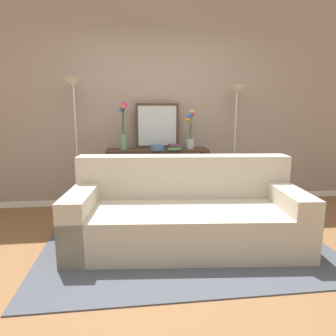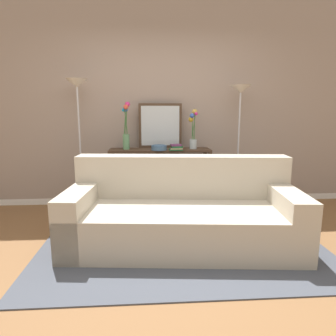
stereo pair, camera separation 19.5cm
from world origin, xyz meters
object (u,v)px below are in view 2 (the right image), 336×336
wall_mirror (160,126)px  vase_short_flowers (193,131)px  book_stack (176,147)px  book_row_under_console (131,204)px  vase_tall_flowers (126,129)px  floor_lamp_right (240,113)px  floor_lamp_left (78,109)px  console_table (160,168)px  couch (182,215)px  fruit_bowl (159,148)px

wall_mirror → vase_short_flowers: (0.45, -0.14, -0.07)m
wall_mirror → vase_short_flowers: 0.47m
book_stack → book_row_under_console: 1.04m
book_row_under_console → vase_tall_flowers: bearing=165.4°
vase_tall_flowers → book_row_under_console: bearing=-14.6°
wall_mirror → book_stack: (0.20, -0.27, -0.28)m
floor_lamp_right → vase_tall_flowers: (-1.55, 0.05, -0.21)m
floor_lamp_right → book_row_under_console: size_ratio=5.42×
floor_lamp_left → wall_mirror: size_ratio=2.85×
console_table → vase_tall_flowers: vase_tall_flowers is taller
couch → floor_lamp_right: floor_lamp_right is taller
floor_lamp_left → couch: bearing=-42.4°
vase_short_flowers → floor_lamp_left: bearing=-178.5°
couch → vase_tall_flowers: size_ratio=3.73×
floor_lamp_right → fruit_bowl: floor_lamp_right is taller
console_table → floor_lamp_left: (-1.07, -0.03, 0.81)m
console_table → floor_lamp_right: floor_lamp_right is taller
couch → wall_mirror: 1.58m
console_table → book_stack: 0.39m
floor_lamp_right → wall_mirror: floor_lamp_right is taller
console_table → vase_tall_flowers: (-0.46, 0.01, 0.54)m
floor_lamp_right → vase_short_flowers: floor_lamp_right is taller
floor_lamp_left → book_stack: (1.29, -0.09, -0.51)m
wall_mirror → console_table: bearing=-94.8°
console_table → floor_lamp_left: 1.34m
couch → floor_lamp_right: bearing=51.4°
couch → wall_mirror: size_ratio=3.83×
floor_lamp_right → couch: bearing=-128.6°
book_row_under_console → floor_lamp_right: bearing=-1.2°
console_table → book_row_under_console: 0.67m
floor_lamp_left → fruit_bowl: floor_lamp_left is taller
couch → floor_lamp_right: (0.91, 1.14, 1.03)m
vase_short_flowers → fruit_bowl: bearing=-165.7°
console_table → fruit_bowl: fruit_bowl is taller
fruit_bowl → book_row_under_console: bearing=163.8°
wall_mirror → fruit_bowl: size_ratio=3.00×
console_table → book_stack: book_stack is taller
couch → floor_lamp_left: 2.01m
floor_lamp_right → vase_tall_flowers: size_ratio=2.66×
book_row_under_console → couch: bearing=-63.5°
fruit_bowl → book_stack: 0.23m
vase_tall_flowers → book_row_under_console: vase_tall_flowers is taller
wall_mirror → vase_tall_flowers: size_ratio=0.97×
floor_lamp_left → vase_short_flowers: 1.56m
floor_lamp_right → book_stack: floor_lamp_right is taller
floor_lamp_left → fruit_bowl: (1.06, -0.08, -0.51)m
console_table → vase_short_flowers: bearing=0.9°
floor_lamp_left → vase_tall_flowers: floor_lamp_left is taller
floor_lamp_right → floor_lamp_left: bearing=180.0°
console_table → vase_tall_flowers: bearing=178.4°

